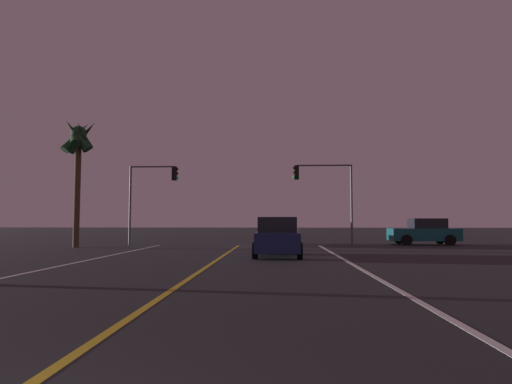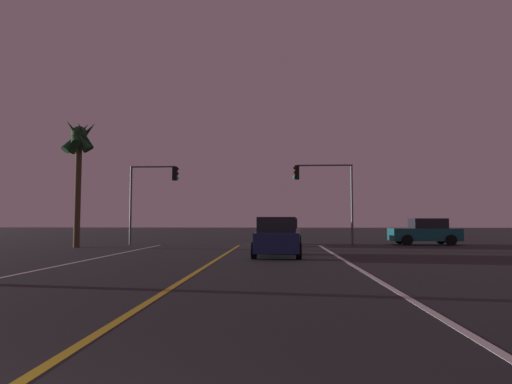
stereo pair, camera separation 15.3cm
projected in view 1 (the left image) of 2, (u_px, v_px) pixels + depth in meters
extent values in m
cube|color=silver|center=(382.00, 281.00, 11.22)|extent=(0.16, 32.04, 0.01)
cube|color=silver|center=(1.00, 278.00, 11.67)|extent=(0.16, 32.04, 0.01)
cube|color=gold|center=(188.00, 279.00, 11.45)|extent=(0.16, 32.04, 0.01)
cylinder|color=black|center=(258.00, 247.00, 20.32)|extent=(0.22, 0.68, 0.68)
cylinder|color=black|center=(296.00, 247.00, 20.24)|extent=(0.22, 0.68, 0.68)
cylinder|color=black|center=(255.00, 251.00, 17.63)|extent=(0.22, 0.68, 0.68)
cylinder|color=black|center=(300.00, 251.00, 17.55)|extent=(0.22, 0.68, 0.68)
cube|color=navy|center=(277.00, 241.00, 18.95)|extent=(1.80, 4.30, 0.80)
cube|color=black|center=(277.00, 225.00, 18.75)|extent=(1.60, 2.10, 0.64)
cube|color=red|center=(262.00, 241.00, 16.89)|extent=(0.24, 0.08, 0.16)
cube|color=red|center=(293.00, 241.00, 16.84)|extent=(0.24, 0.08, 0.16)
cylinder|color=black|center=(407.00, 240.00, 27.47)|extent=(0.68, 0.22, 0.68)
cylinder|color=black|center=(399.00, 239.00, 29.26)|extent=(0.68, 0.22, 0.68)
cylinder|color=black|center=(450.00, 240.00, 27.35)|extent=(0.68, 0.22, 0.68)
cylinder|color=black|center=(440.00, 239.00, 29.14)|extent=(0.68, 0.22, 0.68)
cube|color=#145156|center=(423.00, 234.00, 28.33)|extent=(4.30, 1.80, 0.80)
cube|color=black|center=(427.00, 223.00, 28.37)|extent=(2.10, 1.60, 0.64)
cube|color=red|center=(460.00, 233.00, 27.64)|extent=(0.08, 0.24, 0.16)
cube|color=red|center=(453.00, 233.00, 28.84)|extent=(0.08, 0.24, 0.16)
cylinder|color=black|center=(270.00, 239.00, 29.13)|extent=(0.22, 0.68, 0.68)
cylinder|color=black|center=(297.00, 239.00, 29.05)|extent=(0.22, 0.68, 0.68)
cylinder|color=black|center=(269.00, 241.00, 26.44)|extent=(0.22, 0.68, 0.68)
cylinder|color=black|center=(299.00, 241.00, 26.36)|extent=(0.22, 0.68, 0.68)
cube|color=#B7BABF|center=(283.00, 235.00, 27.77)|extent=(1.80, 4.30, 0.80)
cube|color=black|center=(284.00, 223.00, 27.56)|extent=(1.60, 2.10, 0.64)
cube|color=red|center=(274.00, 234.00, 25.71)|extent=(0.24, 0.08, 0.16)
cube|color=red|center=(294.00, 234.00, 25.65)|extent=(0.24, 0.08, 0.16)
cylinder|color=#4C4C51|center=(352.00, 205.00, 27.77)|extent=(0.14, 0.14, 5.15)
cylinder|color=#4C4C51|center=(324.00, 165.00, 28.01)|extent=(3.47, 0.10, 0.10)
cube|color=black|center=(297.00, 172.00, 28.06)|extent=(0.28, 0.36, 0.90)
sphere|color=#3A0605|center=(294.00, 168.00, 28.09)|extent=(0.20, 0.20, 0.20)
sphere|color=#3C2706|center=(294.00, 172.00, 28.07)|extent=(0.20, 0.20, 0.20)
sphere|color=#19E059|center=(294.00, 177.00, 28.05)|extent=(0.20, 0.20, 0.20)
cylinder|color=#4C4C51|center=(130.00, 205.00, 28.40)|extent=(0.14, 0.14, 5.13)
cylinder|color=#4C4C51|center=(153.00, 167.00, 28.51)|extent=(2.89, 0.10, 0.10)
cube|color=black|center=(174.00, 173.00, 28.41)|extent=(0.28, 0.36, 0.90)
sphere|color=#3A0605|center=(177.00, 169.00, 28.42)|extent=(0.20, 0.20, 0.20)
sphere|color=#3C2706|center=(177.00, 173.00, 28.40)|extent=(0.20, 0.20, 0.20)
sphere|color=#19E059|center=(177.00, 178.00, 28.38)|extent=(0.20, 0.20, 0.20)
cylinder|color=#473826|center=(77.00, 192.00, 25.49)|extent=(0.36, 0.36, 6.44)
sphere|color=#19381E|center=(79.00, 133.00, 25.72)|extent=(0.90, 0.90, 0.90)
cone|color=#19381E|center=(83.00, 136.00, 25.65)|extent=(0.79, 1.63, 1.67)
cone|color=#19381E|center=(82.00, 137.00, 25.99)|extent=(2.23, 1.21, 1.99)
cone|color=#19381E|center=(76.00, 137.00, 25.92)|extent=(1.61, 1.75, 2.12)
cone|color=#19381E|center=(73.00, 135.00, 25.55)|extent=(1.57, 1.90, 1.65)
cone|color=#19381E|center=(77.00, 135.00, 25.41)|extent=(1.78, 0.64, 2.07)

